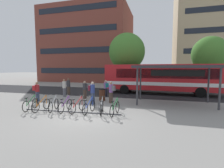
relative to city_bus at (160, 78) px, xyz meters
name	(u,v)px	position (x,y,z in m)	size (l,w,h in m)	color
ground	(86,117)	(-4.21, -10.04, -1.78)	(200.00, 200.00, 0.00)	gray
bus_lane_asphalt	(122,92)	(-4.21, 0.00, -1.77)	(80.00, 7.20, 0.01)	#232326
city_bus	(160,78)	(0.00, 0.00, 0.00)	(12.14, 3.23, 3.20)	red
bike_rack	(71,111)	(-5.51, -9.38, -1.68)	(6.46, 0.44, 0.70)	#47474C
parked_bicycle_green_0	(31,104)	(-8.38, -9.59, -1.39)	(0.52, 1.71, 0.99)	black
parked_bicycle_orange_1	(41,105)	(-7.54, -9.60, -1.39)	(0.52, 1.72, 0.99)	black
parked_bicycle_silver_2	(54,105)	(-6.78, -9.37, -1.39)	(0.60, 1.69, 0.99)	black
parked_bicycle_purple_3	(65,106)	(-5.95, -9.31, -1.39)	(0.52, 1.72, 0.99)	black
parked_bicycle_red_4	(77,106)	(-5.10, -9.29, -1.39)	(0.52, 1.71, 0.99)	black
parked_bicycle_blue_5	(89,107)	(-4.32, -9.27, -1.39)	(0.52, 1.72, 0.99)	black
parked_bicycle_silver_6	(102,108)	(-3.51, -9.23, -1.39)	(0.59, 1.69, 0.99)	black
parked_bicycle_green_7	(115,108)	(-2.69, -9.20, -1.39)	(0.52, 1.72, 0.99)	black
transit_shelter	(175,68)	(0.99, -5.05, 1.03)	(6.24, 3.33, 2.99)	#38383D
commuter_grey_pack_0	(85,88)	(-6.66, -4.77, -0.83)	(0.47, 0.60, 1.63)	#47382D
commuter_teal_pack_1	(106,87)	(-5.11, -3.33, -0.84)	(0.60, 0.57, 1.63)	black
commuter_grey_pack_2	(111,91)	(-3.81, -5.99, -0.79)	(0.59, 0.46, 1.70)	#47382D
commuter_grey_pack_3	(68,85)	(-9.35, -3.11, -0.77)	(0.58, 0.42, 1.75)	#47382D
commuter_grey_pack_4	(64,87)	(-9.04, -4.42, -0.77)	(0.59, 0.58, 1.74)	#565660
commuter_maroon_pack_5	(92,91)	(-5.09, -6.84, -0.76)	(0.60, 0.48, 1.76)	#2D3851
commuter_red_pack_6	(37,90)	(-10.01, -7.03, -0.83)	(0.55, 0.60, 1.64)	#2D3851
trash_bin	(102,95)	(-4.85, -5.22, -1.26)	(0.55, 0.55, 1.03)	#4C2819
street_tree_0	(127,52)	(-4.42, 4.10, 3.30)	(4.93, 4.93, 7.62)	brown
street_tree_1	(210,54)	(6.52, 6.84, 2.94)	(4.66, 4.66, 7.13)	brown
building_left_wing	(89,46)	(-15.79, 17.59, 6.17)	(18.64, 13.10, 15.88)	brown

